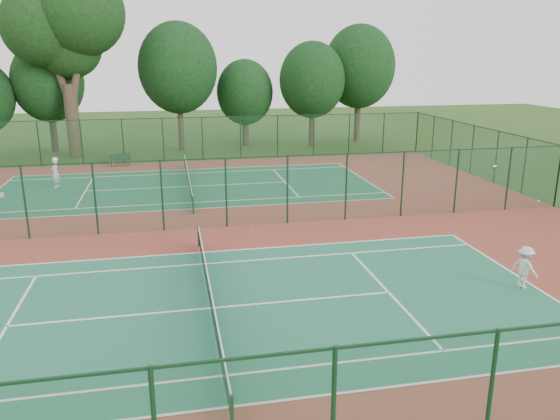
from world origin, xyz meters
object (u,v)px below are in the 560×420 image
object	(u,v)px
player_near	(525,267)
player_far	(55,173)
trash_bin	(111,159)
bench	(120,159)
big_tree	(65,25)

from	to	relation	value
player_near	player_far	distance (m)	28.05
player_near	trash_bin	size ratio (longest dim) A/B	1.85
bench	trash_bin	bearing A→B (deg)	135.68
big_tree	bench	bearing A→B (deg)	-52.73
trash_bin	big_tree	size ratio (longest dim) A/B	0.06
bench	big_tree	xyz separation A→B (m)	(-3.82, 5.02, 9.96)
player_far	big_tree	bearing A→B (deg)	-163.92
bench	big_tree	bearing A→B (deg)	121.44
bench	player_near	bearing A→B (deg)	-64.33
player_near	bench	size ratio (longest dim) A/B	0.95
player_far	trash_bin	bearing A→B (deg)	172.86
trash_bin	big_tree	world-z (taller)	big_tree
trash_bin	big_tree	xyz separation A→B (m)	(-3.14, 4.48, 10.05)
bench	big_tree	size ratio (longest dim) A/B	0.11
big_tree	player_far	bearing A→B (deg)	-88.23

